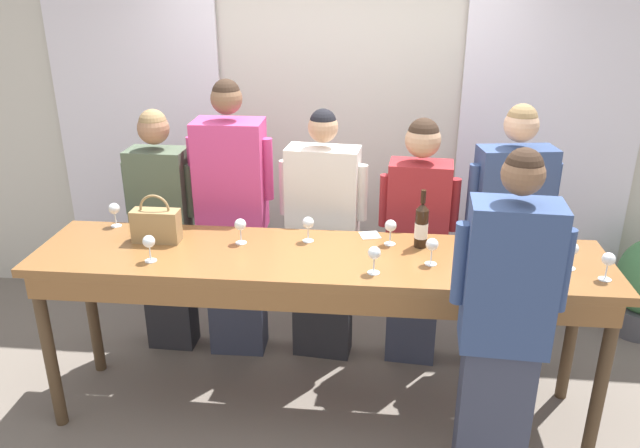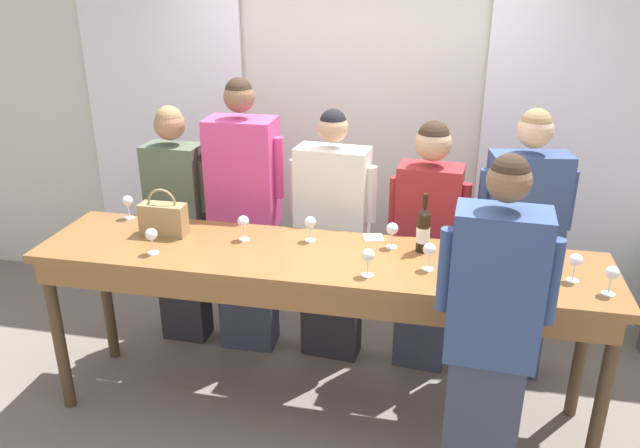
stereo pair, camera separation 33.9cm
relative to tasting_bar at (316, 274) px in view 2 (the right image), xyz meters
The scene contains 25 objects.
ground_plane 0.93m from the tasting_bar, 90.00° to the left, with size 18.00×18.00×0.00m, color #70665B.
wall_back 1.59m from the tasting_bar, 90.00° to the left, with size 12.00×0.06×2.80m.
curtain_panel_left 2.13m from the tasting_bar, 135.89° to the left, with size 1.26×0.03×2.69m.
curtain_panel_right 2.13m from the tasting_bar, 44.11° to the left, with size 1.26×0.03×2.69m.
tasting_bar is the anchor object (origin of this frame).
wine_bottle 0.63m from the tasting_bar, 18.58° to the left, with size 0.07×0.07×0.33m.
handbag 0.96m from the tasting_bar, behind, with size 0.27×0.11×0.28m.
wine_glass_front_left 1.32m from the tasting_bar, ahead, with size 0.07×0.07×0.15m.
wine_glass_front_mid 0.64m from the tasting_bar, ahead, with size 0.07×0.07×0.15m.
wine_glass_front_right 0.48m from the tasting_bar, 27.43° to the left, with size 0.07×0.07×0.15m.
wine_glass_center_left 1.06m from the tasting_bar, ahead, with size 0.07×0.07×0.15m.
wine_glass_center_mid 0.30m from the tasting_bar, 111.40° to the left, with size 0.07×0.07×0.15m.
wine_glass_center_right 1.31m from the tasting_bar, 166.18° to the left, with size 0.07×0.07×0.15m.
wine_glass_back_left 0.98m from the tasting_bar, ahead, with size 0.07×0.07×0.15m.
wine_glass_back_mid 0.52m from the tasting_bar, 163.44° to the left, with size 0.07×0.07×0.15m.
wine_glass_back_right 1.47m from the tasting_bar, ahead, with size 0.07×0.07×0.15m.
wine_glass_near_host 0.41m from the tasting_bar, 29.72° to the right, with size 0.07×0.07×0.15m.
wine_glass_by_bottle 0.92m from the tasting_bar, behind, with size 0.07×0.07×0.15m.
napkin 0.43m from the tasting_bar, 49.25° to the left, with size 0.13×0.13×0.00m.
guest_olive_jacket 1.27m from the tasting_bar, 149.35° to the left, with size 0.48×0.24×1.68m.
guest_pink_top 0.90m from the tasting_bar, 133.74° to the left, with size 0.54×0.28×1.87m.
guest_cream_sweater 0.65m from the tasting_bar, 93.17° to the left, with size 0.57×0.27×1.70m.
guest_striped_shirt 0.86m from the tasting_bar, 48.93° to the left, with size 0.50×0.27×1.66m.
guest_navy_coat 1.30m from the tasting_bar, 29.90° to the left, with size 0.57×0.28×1.75m.
host_pouring 1.04m from the tasting_bar, 30.73° to the right, with size 0.50×0.25×1.80m.
Camera 2 is at (0.64, -3.01, 2.46)m, focal length 35.00 mm.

